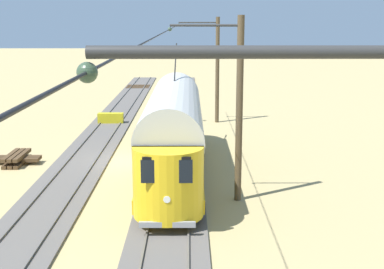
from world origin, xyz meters
name	(u,v)px	position (x,y,z in m)	size (l,w,h in m)	color
ground_plane	(129,161)	(0.00, 0.00, 0.00)	(220.00, 220.00, 0.00)	tan
track_streetcar_siding	(175,159)	(-2.44, -0.31, 0.05)	(2.80, 80.00, 0.18)	#56514C
track_adjacent_siding	(84,159)	(2.44, -0.31, 0.05)	(2.80, 80.00, 0.18)	#56514C
vintage_streetcar	(174,129)	(-2.44, 2.37, 2.25)	(2.65, 15.63, 5.81)	gold
catenary_pole_foreground	(216,68)	(-5.13, -10.77, 3.94)	(2.99, 0.28, 7.54)	#4C3D28
catenary_pole_mid_near	(237,107)	(-5.13, 6.10, 3.94)	(2.99, 0.28, 7.54)	#4C3D28
overhead_wire_run	(160,35)	(-2.49, 13.74, 6.99)	(2.78, 54.61, 0.18)	black
switch_stand	(195,112)	(-3.65, -10.96, 0.70)	(0.50, 0.30, 1.24)	black
spare_tie_stack	(17,159)	(5.80, 0.44, 0.27)	(2.40, 2.40, 0.54)	#47331E
track_end_bumper	(111,119)	(2.44, -10.09, 0.40)	(1.80, 0.60, 0.80)	#B2A519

